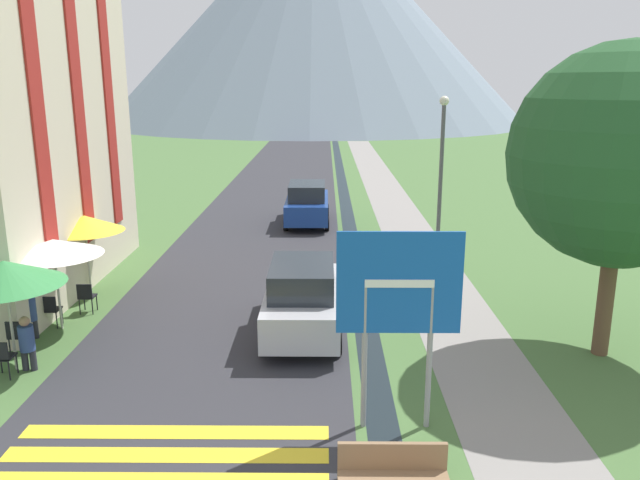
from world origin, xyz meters
The scene contains 20 objects.
ground_plane centered at (0.00, 20.00, 0.00)m, with size 160.00×160.00×0.00m, color #476B38.
road centered at (-2.50, 30.00, 0.00)m, with size 6.40×60.00×0.01m.
footpath centered at (3.60, 30.00, 0.00)m, with size 2.20×60.00×0.01m.
drainage_channel centered at (1.20, 30.00, 0.00)m, with size 0.60×60.00×0.00m.
crosswalk_marking centered at (-2.50, 3.14, 0.01)m, with size 5.44×1.84×0.01m.
mountain_distant centered at (-1.48, 90.88, 16.08)m, with size 62.21×62.21×32.17m.
road_sign centered at (1.42, 4.08, 2.43)m, with size 2.15×0.11×3.63m.
parked_car_near centered at (-0.40, 8.44, 0.91)m, with size 1.88×4.26×1.82m.
parked_car_far centered at (-0.63, 20.66, 0.91)m, with size 1.90×4.33×1.82m.
cafe_chair_near_left centered at (-6.80, 7.05, 0.51)m, with size 0.40×0.40×0.85m.
cafe_chair_middle centered at (-6.78, 8.72, 0.51)m, with size 0.40×0.40×0.85m.
cafe_chair_far_left centered at (-6.24, 9.70, 0.51)m, with size 0.40×0.40×0.85m.
cafe_chair_nearest centered at (-6.59, 5.90, 0.51)m, with size 0.40×0.40×0.85m.
cafe_umbrella_front_green centered at (-6.53, 6.33, 2.18)m, with size 2.44×2.44×2.45m.
cafe_umbrella_middle_white centered at (-6.50, 8.65, 2.12)m, with size 2.36×2.36×2.32m.
cafe_umbrella_rear_yellow centered at (-6.80, 11.48, 2.08)m, with size 2.23×2.23×2.31m.
person_seated_near centered at (-6.22, 6.30, 0.68)m, with size 0.32×0.32×1.23m.
person_seated_far centered at (-6.97, 8.03, 0.69)m, with size 0.32×0.32×1.24m.
streetlamp centered at (3.59, 12.40, 3.32)m, with size 0.28×0.28×5.66m.
tree_by_path centered at (6.46, 7.26, 4.52)m, with size 4.79×4.79×6.93m.
Camera 1 is at (0.15, -6.02, 6.05)m, focal length 35.00 mm.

